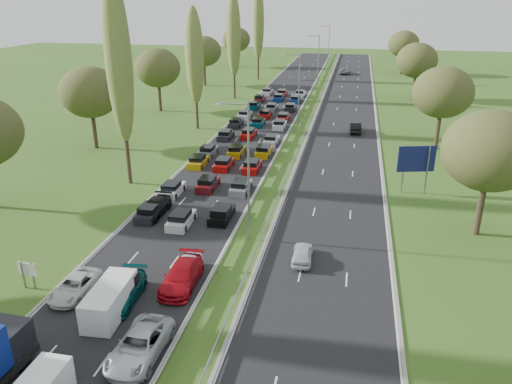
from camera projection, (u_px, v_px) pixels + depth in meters
The scene contains 22 objects.
ground at pixel (299, 132), 76.93m from camera, with size 260.00×260.00×0.00m, color #38571B.
near_carriageway at pixel (259, 126), 80.44m from camera, with size 10.50×215.00×0.04m, color black.
far_carriageway at pixel (344, 130), 77.98m from camera, with size 10.50×215.00×0.04m, color black.
central_reservation at pixel (301, 125), 79.01m from camera, with size 2.36×215.00×0.32m.
lamp_columns at pixel (299, 95), 72.89m from camera, with size 0.18×140.18×12.00m.
poplar_row at pixel (168, 56), 64.48m from camera, with size 2.80×127.80×22.44m.
woodland_left at pixel (76, 97), 63.08m from camera, with size 8.00×166.00×11.10m.
woodland_right at pixel (453, 105), 58.39m from camera, with size 8.00×153.00×11.10m.
traffic_queue_fill at pixel (253, 131), 75.71m from camera, with size 9.04×68.65×0.80m.
near_car_2 at pixel (75, 286), 35.10m from camera, with size 2.15×4.67×1.30m, color silver.
near_car_3 at pixel (154, 208), 47.78m from camera, with size 2.09×5.14×1.49m, color black.
near_car_7 at pixel (123, 291), 34.28m from camera, with size 2.11×5.20×1.51m, color #044243.
near_car_8 at pixel (124, 292), 34.43m from camera, with size 1.54×3.84×1.31m, color #C1BB0C.
near_car_10 at pixel (140, 345), 29.00m from camera, with size 2.56×5.55×1.54m, color #A3A7AC.
near_car_11 at pixel (182, 276), 36.09m from camera, with size 2.25×5.54×1.61m, color #A70A15.
near_car_12 at pixel (185, 268), 37.24m from camera, with size 1.72×4.27×1.45m, color white.
far_car_0 at pixel (302, 253), 39.51m from camera, with size 1.57×3.89×1.33m, color silver.
far_car_1 at pixel (355, 127), 76.47m from camera, with size 1.63×4.68×1.54m, color black.
far_car_2 at pixel (345, 71), 132.41m from camera, with size 2.65×5.76×1.60m, color gray.
white_van_rear at pixel (112, 298), 32.98m from camera, with size 2.02×5.14×2.07m.
info_sign at pixel (28, 272), 35.56m from camera, with size 1.50×0.23×2.10m.
direction_sign at pixel (416, 161), 52.08m from camera, with size 3.89×1.12×5.20m.
Camera 1 is at (12.66, 5.24, 19.80)m, focal length 35.00 mm.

